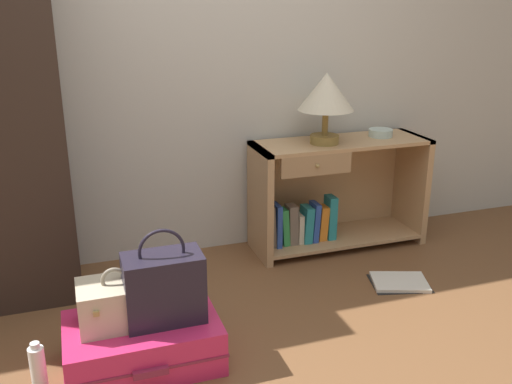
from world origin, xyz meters
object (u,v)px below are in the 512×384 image
at_px(table_lamp, 326,95).
at_px(bowl, 381,133).
at_px(bookshelf, 331,195).
at_px(suitcase_large, 143,343).
at_px(open_book_on_floor, 400,282).
at_px(train_case, 116,303).
at_px(handbag, 164,287).
at_px(bottle, 38,368).

bearing_deg(table_lamp, bowl, 6.90).
height_order(bookshelf, bowl, bowl).
distance_m(suitcase_large, open_book_on_floor, 1.47).
bearing_deg(bookshelf, train_case, -148.45).
relative_size(bookshelf, bowl, 7.31).
relative_size(bookshelf, handbag, 2.60).
bearing_deg(table_lamp, suitcase_large, -145.53).
distance_m(bowl, open_book_on_floor, 0.95).
bearing_deg(bowl, open_book_on_floor, -107.00).
bearing_deg(suitcase_large, bottle, -174.29).
distance_m(bowl, suitcase_large, 1.95).
relative_size(table_lamp, bowl, 2.80).
height_order(bookshelf, open_book_on_floor, bookshelf).
height_order(bookshelf, train_case, bookshelf).
distance_m(table_lamp, open_book_on_floor, 1.13).
bearing_deg(train_case, suitcase_large, -14.98).
height_order(bottle, open_book_on_floor, bottle).
bearing_deg(bottle, handbag, 3.43).
bearing_deg(open_book_on_floor, train_case, -170.94).
bearing_deg(bowl, table_lamp, -173.10).
distance_m(bookshelf, suitcase_large, 1.59).
bearing_deg(bowl, train_case, -153.39).
relative_size(bowl, train_case, 0.48).
distance_m(train_case, open_book_on_floor, 1.58).
xyz_separation_m(train_case, bottle, (-0.33, -0.07, -0.20)).
relative_size(train_case, handbag, 0.74).
height_order(bowl, suitcase_large, bowl).
height_order(table_lamp, bowl, table_lamp).
distance_m(bookshelf, open_book_on_floor, 0.71).
relative_size(bowl, suitcase_large, 0.23).
distance_m(bookshelf, train_case, 1.64).
height_order(table_lamp, suitcase_large, table_lamp).
bearing_deg(bottle, table_lamp, 28.21).
distance_m(suitcase_large, bottle, 0.42).
distance_m(bowl, train_case, 1.97).
distance_m(train_case, handbag, 0.21).
bearing_deg(train_case, table_lamp, 31.71).
bearing_deg(bottle, open_book_on_floor, 9.53).
bearing_deg(suitcase_large, handbag, -6.07).
xyz_separation_m(bowl, handbag, (-1.53, -0.90, -0.34)).
relative_size(suitcase_large, bottle, 2.99).
relative_size(bowl, bottle, 0.68).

